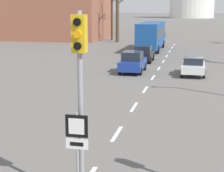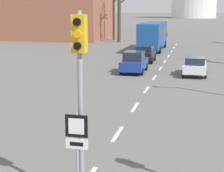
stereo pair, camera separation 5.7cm
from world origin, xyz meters
TOP-DOWN VIEW (x-y plane):
  - lane_stripe_2 at (0.00, 12.03)m, footprint 0.16×2.00m
  - lane_stripe_3 at (0.00, 16.53)m, footprint 0.16×2.00m
  - lane_stripe_4 at (0.00, 21.03)m, footprint 0.16×2.00m
  - lane_stripe_5 at (0.00, 25.53)m, footprint 0.16×2.00m
  - lane_stripe_6 at (0.00, 30.03)m, footprint 0.16×2.00m
  - lane_stripe_7 at (0.00, 34.53)m, footprint 0.16×2.00m
  - lane_stripe_8 at (0.00, 39.03)m, footprint 0.16×2.00m
  - lane_stripe_9 at (0.00, 43.53)m, footprint 0.16×2.00m
  - lane_stripe_10 at (0.00, 48.03)m, footprint 0.16×2.00m
  - lane_stripe_11 at (0.00, 52.53)m, footprint 0.16×2.00m
  - traffic_signal_centre_tall at (0.23, 6.28)m, footprint 0.36×0.34m
  - route_sign_post at (0.22, 5.94)m, footprint 0.60×0.08m
  - sedan_near_left at (-2.89, 56.64)m, footprint 1.71×4.60m
  - sedan_near_right at (-3.59, 67.32)m, footprint 1.93×3.88m
  - sedan_mid_centre at (-1.94, 27.50)m, footprint 1.88×4.08m
  - sedan_far_left at (2.99, 27.23)m, footprint 1.84×3.95m
  - sedan_far_right at (-1.91, 33.84)m, footprint 1.83×3.90m
  - city_bus at (-2.40, 44.21)m, footprint 2.66×10.80m
  - bare_tree_left_near at (-10.51, 58.13)m, footprint 3.62×3.38m
  - bare_tree_left_far at (-8.84, 54.71)m, footprint 2.90×2.66m

SIDE VIEW (x-z plane):
  - lane_stripe_2 at x=0.00m, z-range 0.00..0.01m
  - lane_stripe_3 at x=0.00m, z-range 0.00..0.01m
  - lane_stripe_4 at x=0.00m, z-range 0.00..0.01m
  - lane_stripe_5 at x=0.00m, z-range 0.00..0.01m
  - lane_stripe_6 at x=0.00m, z-range 0.00..0.01m
  - lane_stripe_7 at x=0.00m, z-range 0.00..0.01m
  - lane_stripe_8 at x=0.00m, z-range 0.00..0.01m
  - lane_stripe_9 at x=0.00m, z-range 0.00..0.01m
  - lane_stripe_10 at x=0.00m, z-range 0.00..0.01m
  - lane_stripe_11 at x=0.00m, z-range 0.00..0.01m
  - sedan_far_left at x=2.99m, z-range 0.03..1.50m
  - sedan_near_left at x=-2.89m, z-range 0.03..1.61m
  - sedan_far_right at x=-1.91m, z-range 0.02..1.64m
  - sedan_near_right at x=-3.59m, z-range 0.00..1.68m
  - sedan_mid_centre at x=-1.94m, z-range -0.02..1.74m
  - route_sign_post at x=0.22m, z-range 0.48..3.12m
  - city_bus at x=-2.40m, z-range 0.31..3.79m
  - traffic_signal_centre_tall at x=0.23m, z-range 1.02..6.22m
  - bare_tree_left_near at x=-10.51m, z-range -0.03..9.15m
  - bare_tree_left_far at x=-8.84m, z-range -0.49..10.37m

